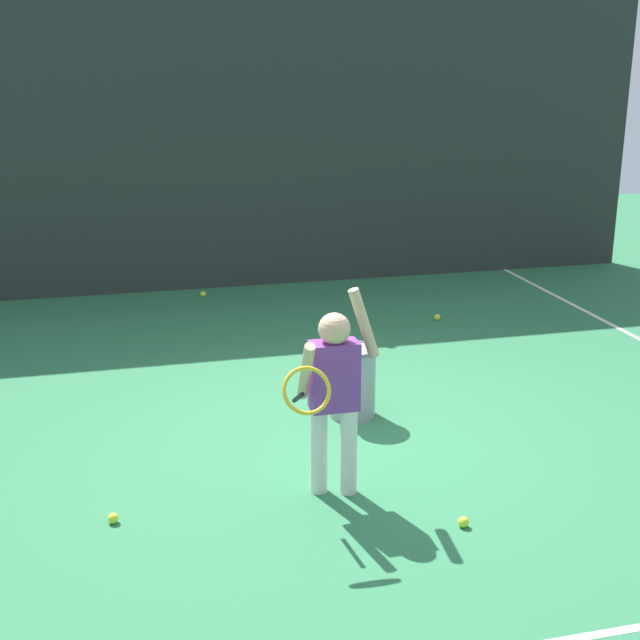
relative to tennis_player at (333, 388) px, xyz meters
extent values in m
plane|color=#2D7247|center=(0.34, 0.84, -0.73)|extent=(20.00, 20.00, 0.00)
cube|color=#282D2B|center=(0.34, 5.39, 1.12)|extent=(10.09, 0.08, 3.69)
cylinder|color=slate|center=(0.34, 5.45, 1.19)|extent=(0.09, 0.09, 3.84)
cylinder|color=slate|center=(5.23, 5.45, 1.19)|extent=(0.09, 0.09, 3.84)
cylinder|color=silver|center=(-0.08, 0.05, -0.44)|extent=(0.11, 0.11, 0.58)
cylinder|color=silver|center=(0.10, -0.01, -0.44)|extent=(0.11, 0.11, 0.58)
cube|color=#72338C|center=(0.01, 0.02, 0.07)|extent=(0.30, 0.17, 0.44)
sphere|color=tan|center=(0.01, 0.02, 0.38)|extent=(0.20, 0.20, 0.20)
cylinder|color=tan|center=(0.21, 0.04, 0.39)|extent=(0.21, 0.07, 0.46)
cylinder|color=tan|center=(-0.18, -0.04, 0.14)|extent=(0.07, 0.29, 0.43)
cylinder|color=black|center=(-0.26, -0.16, 0.03)|extent=(0.03, 0.24, 0.15)
torus|color=yellow|center=(-0.26, -0.38, 0.16)|extent=(0.28, 0.16, 0.26)
cylinder|color=gray|center=(0.47, 1.18, -0.45)|extent=(0.36, 0.36, 0.55)
torus|color=#595B60|center=(0.47, 1.18, -0.18)|extent=(0.38, 0.38, 0.02)
sphere|color=#CCE033|center=(-0.25, 4.97, -0.69)|extent=(0.07, 0.07, 0.07)
sphere|color=#CCE033|center=(0.65, -0.59, -0.69)|extent=(0.07, 0.07, 0.07)
sphere|color=#CCE033|center=(2.07, 3.41, -0.69)|extent=(0.07, 0.07, 0.07)
sphere|color=#CCE033|center=(-1.38, -0.04, -0.69)|extent=(0.07, 0.07, 0.07)
camera|label=1|loc=(-1.28, -4.79, 1.96)|focal=48.14mm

